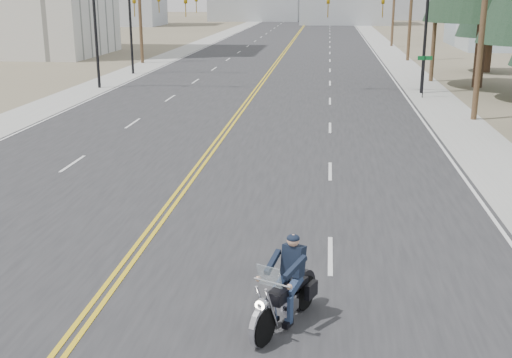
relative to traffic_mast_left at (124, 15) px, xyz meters
The scene contains 12 objects.
ground_plane 33.60m from the traffic_mast_left, 74.33° to the right, with size 400.00×400.00×0.00m, color #776D56.
road 39.36m from the traffic_mast_left, 76.71° to the left, with size 20.00×200.00×0.01m, color #303033.
sidewalk_left 38.40m from the traffic_mast_left, 93.80° to the left, with size 3.00×200.00×0.01m, color #A5A5A0.
sidewalk_right 43.45m from the traffic_mast_left, 61.68° to the left, with size 3.00×200.00×0.01m, color #A5A5A0.
traffic_mast_left is the anchor object (origin of this frame).
traffic_mast_right 17.95m from the traffic_mast_left, ahead, with size 7.10×0.26×7.00m.
traffic_mast_far 8.01m from the traffic_mast_left, 92.40° to the left, with size 6.10×0.26×7.00m.
street_sign 20.12m from the traffic_mast_left, ahead, with size 0.90×0.06×2.62m.
utility_pole_b 23.31m from the traffic_mast_left, 22.74° to the right, with size 2.20×0.30×11.50m.
utility_pole_c 22.31m from the traffic_mast_left, 15.61° to the left, with size 2.20×0.30×11.00m.
utility_pole_left 16.39m from the traffic_mast_left, 102.42° to the left, with size 2.20×0.30×10.50m.
motorcyclist 34.48m from the traffic_mast_left, 67.60° to the right, with size 1.03×2.39×1.87m, color black, non-canonical shape.
Camera 1 is at (4.78, -11.24, 6.50)m, focal length 45.00 mm.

